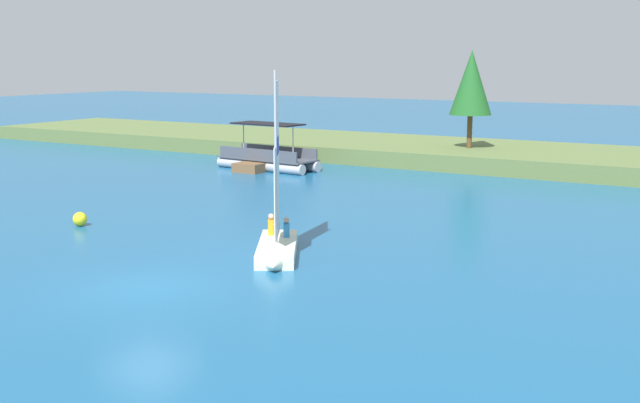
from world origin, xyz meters
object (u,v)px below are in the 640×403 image
channel_buoy (80,219)px  sailboat (276,244)px  wooden_dock (275,162)px  shoreline_tree_left (471,83)px  pontoon_boat (268,158)px

channel_buoy → sailboat: bearing=-2.9°
wooden_dock → sailboat: sailboat is taller
shoreline_tree_left → channel_buoy: size_ratio=10.82×
wooden_dock → channel_buoy: 18.40m
pontoon_boat → channel_buoy: size_ratio=11.68×
wooden_dock → channel_buoy: bearing=-80.8°
wooden_dock → channel_buoy: size_ratio=12.02×
sailboat → channel_buoy: bearing=-123.3°
wooden_dock → pontoon_boat: size_ratio=1.03×
sailboat → wooden_dock: bearing=-176.6°
shoreline_tree_left → pontoon_boat: 13.26m
shoreline_tree_left → wooden_dock: shoreline_tree_left is taller
sailboat → pontoon_boat: 21.32m
wooden_dock → shoreline_tree_left: bearing=37.0°
shoreline_tree_left → pontoon_boat: shoreline_tree_left is taller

